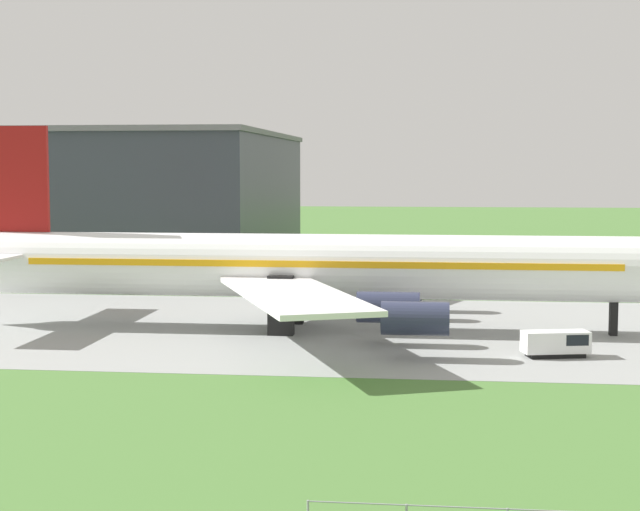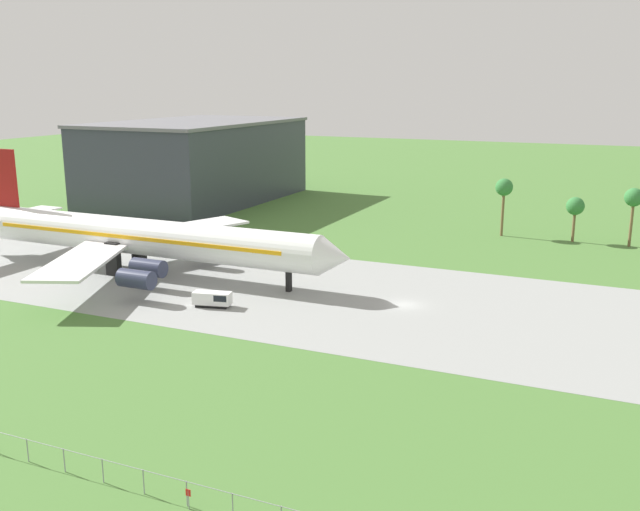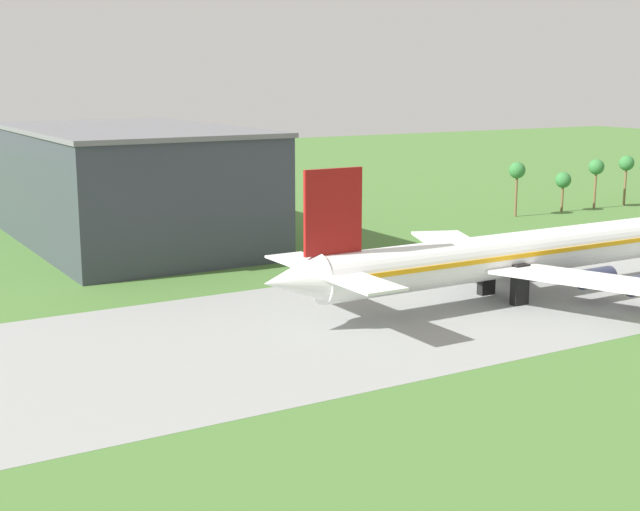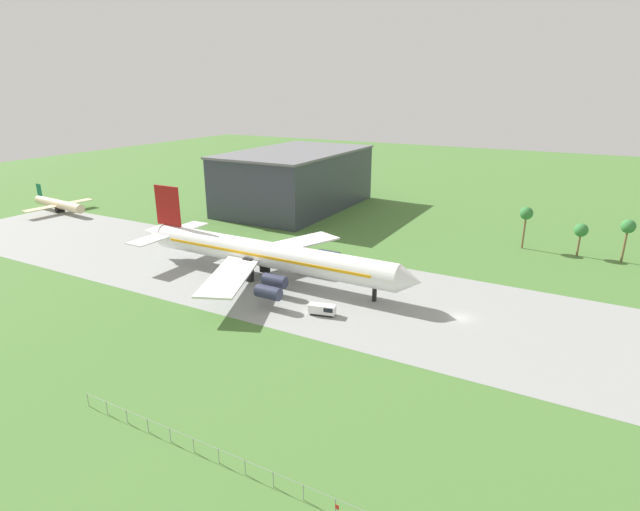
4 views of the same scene
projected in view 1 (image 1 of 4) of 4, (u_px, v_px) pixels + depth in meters
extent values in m
cylinder|color=white|center=(320.00, 266.00, 93.80)|extent=(65.48, 6.13, 6.13)
cube|color=#EFA314|center=(320.00, 261.00, 93.76)|extent=(55.65, 6.25, 0.61)
cube|color=maroon|center=(9.00, 179.00, 96.63)|extent=(7.96, 0.50, 10.42)
cube|color=white|center=(9.00, 253.00, 97.32)|extent=(5.51, 24.51, 0.30)
cube|color=white|center=(292.00, 294.00, 81.34)|extent=(16.97, 26.72, 0.44)
cube|color=white|center=(326.00, 264.00, 106.66)|extent=(16.97, 26.72, 0.44)
cylinder|color=#2D334C|center=(388.00, 307.00, 85.99)|extent=(5.51, 2.76, 2.76)
cylinder|color=#2D334C|center=(415.00, 318.00, 79.64)|extent=(5.51, 2.76, 2.76)
cylinder|color=#2D334C|center=(395.00, 287.00, 100.54)|extent=(5.51, 2.76, 2.76)
cylinder|color=#2D334C|center=(420.00, 281.00, 106.31)|extent=(5.51, 2.76, 2.76)
cube|color=black|center=(614.00, 306.00, 90.93)|extent=(0.70, 0.90, 5.59)
cube|color=black|center=(281.00, 305.00, 91.15)|extent=(2.40, 1.20, 5.59)
cube|color=black|center=(291.00, 296.00, 97.82)|extent=(2.40, 1.20, 5.59)
cube|color=black|center=(555.00, 355.00, 80.76)|extent=(4.90, 2.79, 0.40)
cube|color=white|center=(556.00, 342.00, 80.66)|extent=(5.74, 3.17, 1.77)
cube|color=black|center=(573.00, 338.00, 80.80)|extent=(2.31, 2.42, 0.90)
cube|color=#333842|center=(170.00, 199.00, 164.02)|extent=(36.00, 60.00, 20.59)
cube|color=slate|center=(169.00, 135.00, 163.06)|extent=(36.72, 61.20, 0.80)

